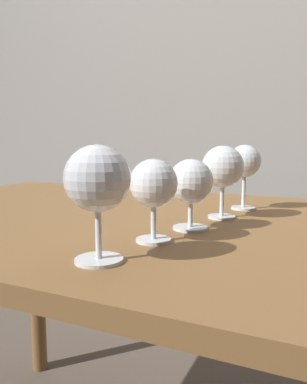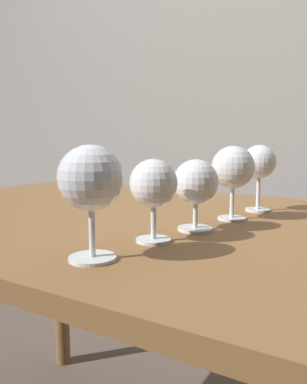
{
  "view_description": "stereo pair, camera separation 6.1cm",
  "coord_description": "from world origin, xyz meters",
  "px_view_note": "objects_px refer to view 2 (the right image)",
  "views": [
    {
      "loc": [
        0.38,
        -0.73,
        0.9
      ],
      "look_at": [
        0.13,
        -0.18,
        0.82
      ],
      "focal_mm": 35.81,
      "sensor_mm": 36.0,
      "label": 1
    },
    {
      "loc": [
        0.44,
        -0.7,
        0.9
      ],
      "look_at": [
        0.13,
        -0.18,
        0.82
      ],
      "focal_mm": 35.81,
      "sensor_mm": 36.0,
      "label": 2
    }
  ],
  "objects_px": {
    "wine_glass_rose": "(91,179)",
    "wine_glass_port": "(196,184)",
    "wine_glass_chardonnay": "(233,168)",
    "wine_glass_cabernet": "(259,163)",
    "wine_glass_white": "(154,185)"
  },
  "relations": [
    {
      "from": "wine_glass_white",
      "to": "wine_glass_cabernet",
      "type": "relative_size",
      "value": 0.88
    },
    {
      "from": "wine_glass_chardonnay",
      "to": "wine_glass_rose",
      "type": "bearing_deg",
      "value": -101.94
    },
    {
      "from": "wine_glass_white",
      "to": "wine_glass_port",
      "type": "xyz_separation_m",
      "value": [
        0.03,
        0.11,
        -0.01
      ]
    },
    {
      "from": "wine_glass_rose",
      "to": "wine_glass_port",
      "type": "height_order",
      "value": "wine_glass_rose"
    },
    {
      "from": "wine_glass_white",
      "to": "wine_glass_chardonnay",
      "type": "distance_m",
      "value": 0.24
    },
    {
      "from": "wine_glass_white",
      "to": "wine_glass_port",
      "type": "distance_m",
      "value": 0.11
    },
    {
      "from": "wine_glass_chardonnay",
      "to": "wine_glass_cabernet",
      "type": "distance_m",
      "value": 0.12
    },
    {
      "from": "wine_glass_rose",
      "to": "wine_glass_white",
      "type": "bearing_deg",
      "value": 79.25
    },
    {
      "from": "wine_glass_chardonnay",
      "to": "wine_glass_white",
      "type": "bearing_deg",
      "value": -102.58
    },
    {
      "from": "wine_glass_cabernet",
      "to": "wine_glass_white",
      "type": "bearing_deg",
      "value": -101.41
    },
    {
      "from": "wine_glass_port",
      "to": "wine_glass_chardonnay",
      "type": "distance_m",
      "value": 0.13
    },
    {
      "from": "wine_glass_rose",
      "to": "wine_glass_port",
      "type": "xyz_separation_m",
      "value": [
        0.05,
        0.23,
        -0.03
      ]
    },
    {
      "from": "wine_glass_cabernet",
      "to": "wine_glass_port",
      "type": "bearing_deg",
      "value": -100.53
    },
    {
      "from": "wine_glass_chardonnay",
      "to": "wine_glass_cabernet",
      "type": "height_order",
      "value": "same"
    },
    {
      "from": "wine_glass_white",
      "to": "wine_glass_port",
      "type": "height_order",
      "value": "wine_glass_white"
    }
  ]
}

